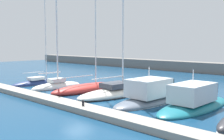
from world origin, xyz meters
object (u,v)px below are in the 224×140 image
object	(u,v)px
sailboat_ivory_fourth	(117,92)
dock_bollard	(83,103)
sailboat_white_second	(57,85)
sailboat_red_third	(87,88)
mooring_buoy_red	(172,85)
motorboat_teal_sixth	(194,102)
sailboat_navy_nearest	(40,82)
motorboat_slate_fifth	(151,96)

from	to	relation	value
sailboat_ivory_fourth	dock_bollard	world-z (taller)	sailboat_ivory_fourth
sailboat_white_second	sailboat_red_third	world-z (taller)	sailboat_red_third
sailboat_ivory_fourth	mooring_buoy_red	world-z (taller)	sailboat_ivory_fourth
motorboat_teal_sixth	mooring_buoy_red	xyz separation A→B (m)	(-7.84, 9.57, -0.51)
sailboat_red_third	dock_bollard	distance (m)	9.12
sailboat_navy_nearest	dock_bollard	size ratio (longest dim) A/B	35.58
sailboat_white_second	sailboat_ivory_fourth	world-z (taller)	sailboat_ivory_fourth
sailboat_white_second	dock_bollard	xyz separation A→B (m)	(10.97, -5.15, 0.36)
sailboat_red_third	sailboat_ivory_fourth	size ratio (longest dim) A/B	0.81
sailboat_white_second	motorboat_slate_fifth	bearing A→B (deg)	-82.99
sailboat_white_second	motorboat_teal_sixth	xyz separation A→B (m)	(16.76, 1.97, 0.18)
sailboat_red_third	sailboat_ivory_fourth	distance (m)	4.14
sailboat_navy_nearest	sailboat_red_third	bearing A→B (deg)	-83.03
sailboat_red_third	dock_bollard	xyz separation A→B (m)	(6.63, -6.25, 0.34)
mooring_buoy_red	dock_bollard	distance (m)	16.83
motorboat_teal_sixth	dock_bollard	distance (m)	9.18
sailboat_navy_nearest	sailboat_ivory_fourth	world-z (taller)	sailboat_ivory_fourth
sailboat_navy_nearest	motorboat_slate_fifth	bearing A→B (deg)	-85.38
sailboat_red_third	mooring_buoy_red	size ratio (longest dim) A/B	27.18
sailboat_navy_nearest	dock_bollard	world-z (taller)	sailboat_navy_nearest
sailboat_red_third	dock_bollard	bearing A→B (deg)	-131.17
sailboat_navy_nearest	mooring_buoy_red	world-z (taller)	sailboat_navy_nearest
sailboat_red_third	sailboat_ivory_fourth	world-z (taller)	sailboat_ivory_fourth
sailboat_red_third	mooring_buoy_red	world-z (taller)	sailboat_red_third
sailboat_ivory_fourth	motorboat_slate_fifth	distance (m)	4.43
sailboat_white_second	dock_bollard	bearing A→B (deg)	-113.81
sailboat_white_second	motorboat_slate_fifth	size ratio (longest dim) A/B	1.57
sailboat_ivory_fourth	dock_bollard	size ratio (longest dim) A/B	42.67
motorboat_teal_sixth	mooring_buoy_red	bearing A→B (deg)	40.05
sailboat_red_third	motorboat_slate_fifth	distance (m)	8.54
motorboat_teal_sixth	sailboat_ivory_fourth	bearing A→B (deg)	93.78
sailboat_white_second	dock_bollard	distance (m)	12.13
sailboat_ivory_fourth	sailboat_navy_nearest	bearing A→B (deg)	100.50
motorboat_slate_fifth	dock_bollard	xyz separation A→B (m)	(-1.91, -6.43, 0.11)
sailboat_white_second	sailboat_red_third	bearing A→B (deg)	-74.42
sailboat_white_second	motorboat_teal_sixth	distance (m)	16.88
sailboat_navy_nearest	motorboat_teal_sixth	bearing A→B (deg)	-84.16
motorboat_slate_fifth	mooring_buoy_red	xyz separation A→B (m)	(-3.96, 10.26, -0.58)
sailboat_ivory_fourth	mooring_buoy_red	xyz separation A→B (m)	(0.46, 10.01, -0.38)
sailboat_navy_nearest	motorboat_teal_sixth	size ratio (longest dim) A/B	1.56
sailboat_navy_nearest	motorboat_slate_fifth	distance (m)	17.15
sailboat_red_third	motorboat_slate_fifth	size ratio (longest dim) A/B	1.57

